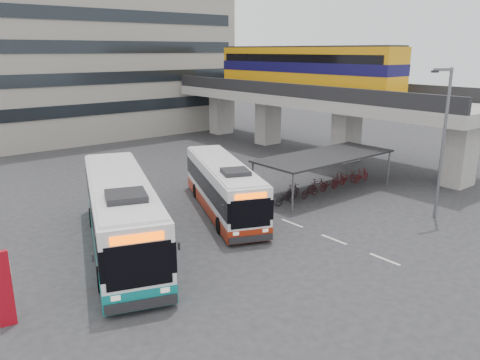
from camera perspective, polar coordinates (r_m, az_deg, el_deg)
ground at (r=24.72m, az=2.25°, el=-6.58°), size 120.00×120.00×0.00m
viaduct at (r=44.04m, az=8.18°, el=11.41°), size 8.00×32.00×9.68m
bike_shelter at (r=32.08m, az=10.17°, el=0.85°), size 10.00×4.00×2.54m
office_block at (r=57.32m, az=-18.19°, el=18.03°), size 30.00×15.00×25.00m
road_markings at (r=24.47m, az=11.39°, el=-7.12°), size 0.15×7.60×0.01m
bus_main at (r=27.70m, az=-2.06°, el=-0.86°), size 6.34×10.90×3.20m
bus_teal at (r=23.09m, az=-14.28°, el=-4.10°), size 6.79×12.82×3.74m
pedestrian at (r=23.72m, az=-1.36°, el=-5.05°), size 0.82×0.83×1.94m
lamp_post at (r=28.06m, az=23.47°, el=5.03°), size 1.46×0.51×8.43m
sign_totem_south at (r=18.37m, az=-26.86°, el=-11.66°), size 0.60×0.26×2.79m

